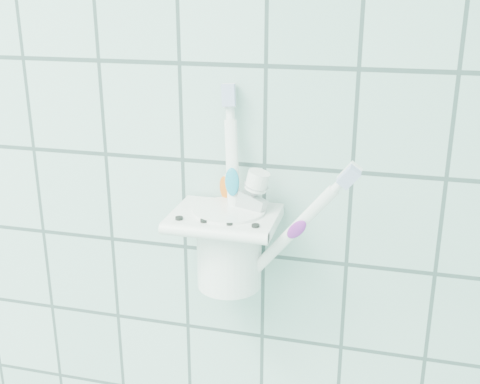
% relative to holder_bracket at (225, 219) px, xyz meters
% --- Properties ---
extents(holder_bracket, '(0.11, 0.10, 0.04)m').
position_rel_holder_bracket_xyz_m(holder_bracket, '(0.00, 0.00, 0.00)').
color(holder_bracket, white).
rests_on(holder_bracket, wall_back).
extents(cup, '(0.08, 0.08, 0.09)m').
position_rel_holder_bracket_xyz_m(cup, '(0.00, 0.00, -0.03)').
color(cup, white).
rests_on(cup, holder_bracket).
extents(toothbrush_pink, '(0.05, 0.07, 0.19)m').
position_rel_holder_bracket_xyz_m(toothbrush_pink, '(0.01, 0.01, 0.03)').
color(toothbrush_pink, white).
rests_on(toothbrush_pink, cup).
extents(toothbrush_blue, '(0.03, 0.05, 0.22)m').
position_rel_holder_bracket_xyz_m(toothbrush_blue, '(0.01, 0.00, 0.04)').
color(toothbrush_blue, white).
rests_on(toothbrush_blue, cup).
extents(toothbrush_orange, '(0.11, 0.04, 0.18)m').
position_rel_holder_bracket_xyz_m(toothbrush_orange, '(0.02, 0.00, 0.03)').
color(toothbrush_orange, white).
rests_on(toothbrush_orange, cup).
extents(toothpaste_tube, '(0.06, 0.04, 0.14)m').
position_rel_holder_bracket_xyz_m(toothpaste_tube, '(0.01, 0.01, 0.00)').
color(toothpaste_tube, silver).
rests_on(toothpaste_tube, cup).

